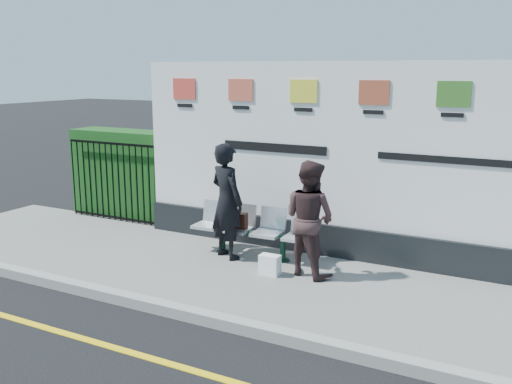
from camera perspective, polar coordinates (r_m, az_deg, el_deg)
ground at (r=6.03m, az=-5.05°, el=-17.74°), size 80.00×80.00×0.00m
pavement at (r=8.00m, az=4.81°, el=-9.41°), size 14.00×3.00×0.12m
kerb at (r=6.76m, az=-0.33°, el=-13.53°), size 14.00×0.18×0.14m
yellow_line at (r=6.02m, az=-5.05°, el=-17.70°), size 14.00×0.10×0.01m
billboard at (r=8.69m, az=11.51°, el=1.48°), size 8.00×0.30×3.00m
hedge at (r=11.60m, az=-12.67°, el=1.83°), size 2.35×0.70×1.70m
railing at (r=11.29m, az=-14.12°, el=1.06°), size 2.05×0.06×1.54m
bench at (r=8.95m, az=-0.39°, el=-5.13°), size 2.02×0.61×0.43m
woman_left at (r=8.75m, az=-2.94°, el=-0.91°), size 0.77×0.65×1.80m
woman_right at (r=8.06m, az=5.34°, el=-2.62°), size 0.95×0.84×1.65m
handbag_brown at (r=8.97m, az=-1.90°, el=-2.85°), size 0.33×0.16×0.25m
carrier_bag_white at (r=8.20m, az=1.39°, el=-7.29°), size 0.29×0.17×0.29m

